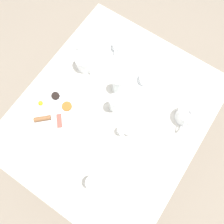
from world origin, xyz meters
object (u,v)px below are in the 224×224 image
Objects in this scene: breakfast_plate at (53,110)px; teacup_with_saucer_left at (145,79)px; teapot_near at (85,61)px; napkin_folded at (117,212)px; teapot_far at (187,115)px; knife_by_plate at (200,81)px; wine_glass_spare at (94,182)px; fork_by_plate at (38,152)px; water_glass_short at (118,84)px; teacup_with_saucer_right at (118,46)px; water_glass_tall at (115,103)px; creamer_jug at (122,131)px; spoon_for_tea at (119,162)px; fork_spare at (105,24)px.

teacup_with_saucer_left is (0.36, 0.47, 0.02)m from breakfast_plate.
teapot_near reaches higher than napkin_folded.
teacup_with_saucer_left is at bearing 52.71° from breakfast_plate.
knife_by_plate is (-0.03, 0.26, -0.05)m from teapot_far.
fork_by_plate is (-0.36, -0.05, -0.07)m from wine_glass_spare.
teapot_far is at bearing 8.70° from water_glass_short.
teacup_with_saucer_right is 0.98m from napkin_folded.
teapot_far is 1.02× the size of knife_by_plate.
teapot_far is 1.39× the size of teacup_with_saucer_left.
fork_by_plate is at bearing -172.43° from wine_glass_spare.
water_glass_tall is 0.44m from wine_glass_spare.
napkin_folded is (0.62, -0.26, -0.00)m from breakfast_plate.
fork_by_plate is (-0.33, -0.36, -0.03)m from creamer_jug.
water_glass_tall is at bearing -59.64° from teacup_with_saucer_right.
creamer_jug reaches higher than breakfast_plate.
wine_glass_spare is 0.37m from fork_by_plate.
teapot_far is at bearing -12.67° from teacup_with_saucer_left.
teapot_near is 0.39m from teacup_with_saucer_left.
creamer_jug is (0.12, -0.10, -0.04)m from water_glass_tall.
teapot_near reaches higher than spoon_for_tea.
fork_by_plate is (-0.21, -0.47, -0.07)m from water_glass_tall.
breakfast_plate is at bearing -99.26° from teacup_with_saucer_right.
teacup_with_saucer_left is 0.77m from napkin_folded.
knife_by_plate is (0.20, 0.86, -0.07)m from wine_glass_spare.
creamer_jug reaches higher than napkin_folded.
water_glass_tall is (-0.38, -0.18, 0.02)m from teapot_far.
teapot_near is 1.46× the size of spoon_for_tea.
teacup_with_saucer_left is (0.37, 0.12, -0.03)m from teapot_near.
teapot_near is at bearing 129.77° from wine_glass_spare.
breakfast_plate reaches higher than spoon_for_tea.
teapot_far is 0.81m from fork_spare.
fork_by_plate is 0.87× the size of fork_spare.
water_glass_tall reaches higher than spoon_for_tea.
spoon_for_tea is (0.25, -0.36, -0.07)m from water_glass_short.
teapot_far is (0.69, 0.04, 0.00)m from teapot_near.
breakfast_plate is at bearing 108.82° from fork_by_plate.
teacup_with_saucer_left is 0.73× the size of knife_by_plate.
teacup_with_saucer_right is at bearing 125.47° from creamer_jug.
teapot_far reaches higher than teacup_with_saucer_left.
breakfast_plate is 1.59× the size of teapot_near.
teacup_with_saucer_right is 0.55m from creamer_jug.
fork_by_plate is at bearing -152.65° from spoon_for_tea.
teacup_with_saucer_left is at bearing -20.65° from teacup_with_saucer_right.
water_glass_short is at bearing -129.07° from teacup_with_saucer_left.
wine_glass_spare reaches higher than spoon_for_tea.
knife_by_plate is (0.55, 0.09, -0.02)m from teacup_with_saucer_right.
wine_glass_spare is at bearing -82.57° from teacup_with_saucer_left.
teapot_near is 0.88m from napkin_folded.
fork_spare is (-0.58, 0.71, 0.00)m from spoon_for_tea.
water_glass_tall is at bearing -50.12° from fork_spare.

